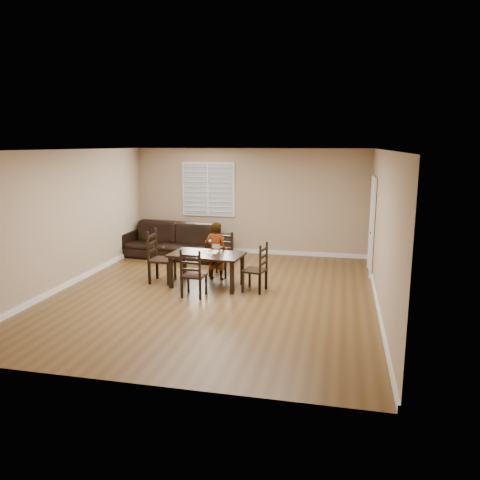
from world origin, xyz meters
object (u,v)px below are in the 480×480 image
chair_far (192,276)px  chair_left (156,258)px  dining_table (207,258)px  donut (211,251)px  chair_right (260,270)px  child (216,251)px  sofa (172,240)px  chair_near (223,255)px

chair_far → chair_left: chair_left is taller
dining_table → donut: size_ratio=14.72×
chair_right → child: (-1.05, 0.63, 0.18)m
donut → chair_right: bearing=-14.4°
child → chair_far: bearing=86.1°
dining_table → chair_left: 1.12m
dining_table → sofa: bearing=130.4°
chair_near → dining_table: bearing=-85.7°
chair_far → chair_right: chair_right is taller
dining_table → chair_right: size_ratio=1.58×
child → sofa: child is taller
sofa → chair_near: bearing=-32.7°
chair_right → child: child is taller
chair_near → chair_right: bearing=-35.5°
dining_table → chair_right: bearing=-0.5°
chair_right → donut: size_ratio=9.32×
chair_near → chair_right: 1.44m
dining_table → chair_far: (-0.07, -0.76, -0.16)m
chair_near → chair_left: size_ratio=0.87×
chair_far → chair_near: bearing=-92.9°
donut → chair_far: bearing=-96.2°
dining_table → chair_near: bearing=89.4°
chair_right → chair_near: bearing=-126.0°
chair_near → sofa: 2.13m
donut → sofa: 2.64m
chair_left → donut: size_ratio=10.69×
chair_far → child: 1.30m
child → donut: (-0.02, -0.36, 0.08)m
chair_left → donut: chair_left is taller
chair_far → sofa: size_ratio=0.32×
chair_near → donut: 0.81m
chair_left → child: 1.25m
chair_near → donut: chair_near is taller
dining_table → chair_left: chair_left is taller
chair_far → chair_left: (-1.05, 0.86, 0.08)m
chair_right → donut: bearing=-94.5°
chair_left → chair_right: size_ratio=1.15×
dining_table → chair_right: 1.11m
donut → sofa: bearing=127.5°
chair_left → child: child is taller
chair_far → chair_right: size_ratio=0.97×
chair_left → dining_table: bearing=-95.7°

